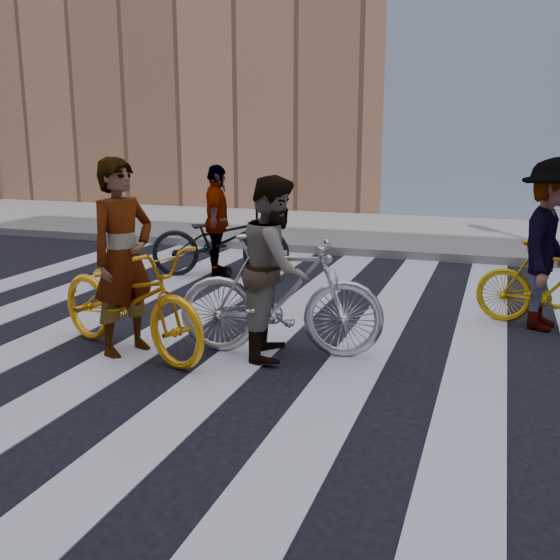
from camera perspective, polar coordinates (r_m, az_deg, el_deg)
The scene contains 11 objects.
ground at distance 7.17m, azimuth -5.81°, elevation -4.87°, with size 100.00×100.00×0.00m, color black.
sidewalk_far at distance 14.16m, azimuth 6.87°, elevation 4.23°, with size 100.00×5.00×0.15m, color slate.
zebra_crosswalk at distance 7.17m, azimuth -5.82°, elevation -4.82°, with size 8.25×10.00×0.01m.
bike_yellow_left at distance 6.62m, azimuth -12.96°, elevation -1.66°, with size 0.73×2.11×1.11m, color #F59E0D.
bike_silver_mid at distance 6.38m, azimuth 0.05°, elevation -1.38°, with size 0.57×2.02×1.21m, color silver.
bike_yellow_right at distance 7.87m, azimuth 22.55°, elevation -0.47°, with size 0.46×1.65×0.99m, color #C5970A.
bike_dark_rear at distance 10.00m, azimuth -5.20°, elevation 3.45°, with size 0.73×2.10×1.10m, color black.
rider_left at distance 6.56m, azimuth -13.51°, elevation 1.90°, with size 0.71×0.46×1.94m, color slate.
rider_mid at distance 6.34m, azimuth -0.37°, elevation 1.11°, with size 0.86×0.67×1.77m, color slate.
rider_right at distance 7.79m, azimuth 22.47°, elevation 2.83°, with size 1.23×0.71×1.90m, color slate.
rider_rear at distance 9.98m, azimuth -5.50°, elevation 5.13°, with size 0.99×0.41×1.69m, color slate.
Camera 1 is at (2.87, -6.20, 2.18)m, focal length 42.00 mm.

